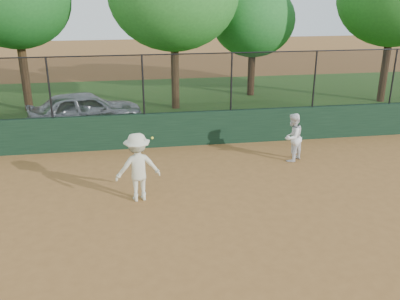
{
  "coord_description": "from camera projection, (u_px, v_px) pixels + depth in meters",
  "views": [
    {
      "loc": [
        -0.96,
        -8.7,
        5.27
      ],
      "look_at": [
        0.8,
        2.2,
        1.2
      ],
      "focal_mm": 40.0,
      "sensor_mm": 36.0,
      "label": 1
    }
  ],
  "objects": [
    {
      "name": "tree_1",
      "position": [
        15.0,
        1.0,
        18.5
      ],
      "size": [
        4.6,
        4.18,
        6.7
      ],
      "color": "#452D18",
      "rests_on": "ground"
    },
    {
      "name": "back_wall",
      "position": [
        160.0,
        130.0,
        15.37
      ],
      "size": [
        26.0,
        0.2,
        1.2
      ],
      "primitive_type": "cube",
      "color": "#16311E",
      "rests_on": "ground"
    },
    {
      "name": "ground",
      "position": [
        181.0,
        235.0,
        10.02
      ],
      "size": [
        80.0,
        80.0,
        0.0
      ],
      "primitive_type": "plane",
      "color": "#93602F",
      "rests_on": "ground"
    },
    {
      "name": "player_second",
      "position": [
        292.0,
        137.0,
        14.07
      ],
      "size": [
        0.96,
        0.94,
        1.55
      ],
      "primitive_type": "imported",
      "rotation": [
        0.0,
        0.0,
        3.84
      ],
      "color": "white",
      "rests_on": "ground"
    },
    {
      "name": "grass_strip",
      "position": [
        151.0,
        104.0,
        21.14
      ],
      "size": [
        36.0,
        12.0,
        0.01
      ],
      "primitive_type": "cube",
      "color": "#244C17",
      "rests_on": "ground"
    },
    {
      "name": "fence_assembly",
      "position": [
        157.0,
        83.0,
        14.8
      ],
      "size": [
        26.0,
        0.06,
        2.0
      ],
      "color": "black",
      "rests_on": "back_wall"
    },
    {
      "name": "player_main",
      "position": [
        138.0,
        167.0,
        11.41
      ],
      "size": [
        1.26,
        0.85,
        1.81
      ],
      "color": "beige",
      "rests_on": "ground"
    },
    {
      "name": "tree_3",
      "position": [
        253.0,
        21.0,
        21.71
      ],
      "size": [
        4.1,
        3.73,
        5.48
      ],
      "color": "#402715",
      "rests_on": "ground"
    },
    {
      "name": "parked_car",
      "position": [
        85.0,
        110.0,
        17.29
      ],
      "size": [
        4.69,
        2.89,
        1.49
      ],
      "primitive_type": "imported",
      "rotation": [
        0.0,
        0.0,
        1.85
      ],
      "color": "#A2A7AB",
      "rests_on": "ground"
    }
  ]
}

